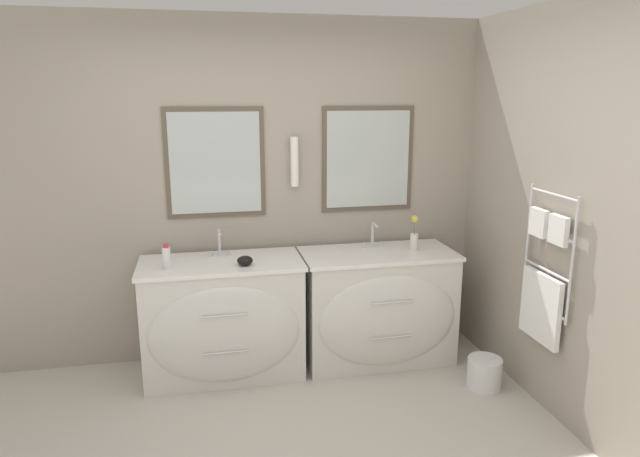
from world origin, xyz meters
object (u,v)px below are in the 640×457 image
object	(u,v)px
amenity_bowl	(245,261)
toiletry_bottle	(167,257)
waste_bin	(484,372)
vanity_right	(378,307)
flower_vase	(414,236)
vanity_left	(223,319)

from	to	relation	value
amenity_bowl	toiletry_bottle	bearing A→B (deg)	176.57
amenity_bowl	waste_bin	bearing A→B (deg)	-16.77
vanity_right	toiletry_bottle	world-z (taller)	toiletry_bottle
toiletry_bottle	amenity_bowl	size ratio (longest dim) A/B	1.56
vanity_right	flower_vase	distance (m)	0.61
vanity_left	toiletry_bottle	distance (m)	0.63
flower_vase	toiletry_bottle	bearing A→B (deg)	-177.28
flower_vase	waste_bin	bearing A→B (deg)	-61.84
flower_vase	waste_bin	xyz separation A→B (m)	(0.33, -0.61, -0.86)
waste_bin	vanity_left	bearing A→B (deg)	162.05
vanity_right	flower_vase	xyz separation A→B (m)	(0.28, 0.03, 0.54)
toiletry_bottle	amenity_bowl	bearing A→B (deg)	-3.43
toiletry_bottle	waste_bin	bearing A→B (deg)	-13.60
vanity_left	flower_vase	distance (m)	1.56
toiletry_bottle	flower_vase	world-z (taller)	flower_vase
vanity_left	toiletry_bottle	size ratio (longest dim) A/B	6.69
amenity_bowl	waste_bin	world-z (taller)	amenity_bowl
amenity_bowl	waste_bin	xyz separation A→B (m)	(1.62, -0.49, -0.78)
toiletry_bottle	flower_vase	bearing A→B (deg)	2.72
vanity_right	amenity_bowl	bearing A→B (deg)	-174.96
toiletry_bottle	amenity_bowl	world-z (taller)	toiletry_bottle
toiletry_bottle	waste_bin	distance (m)	2.37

